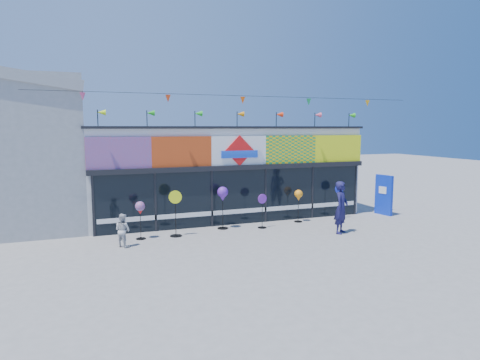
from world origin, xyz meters
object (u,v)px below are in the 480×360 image
spinner_4 (299,196)px  adult_man (341,207)px  spinner_0 (140,209)px  blue_sign (384,195)px  spinner_3 (262,210)px  spinner_1 (176,212)px  spinner_2 (223,195)px  spinner_5 (339,200)px  child (123,230)px

spinner_4 → adult_man: adult_man is taller
spinner_0 → spinner_4: size_ratio=1.00×
blue_sign → spinner_3: size_ratio=1.34×
spinner_0 → spinner_1: bearing=-2.7°
blue_sign → spinner_2: size_ratio=1.09×
spinner_0 → spinner_1: (1.28, -0.06, -0.20)m
spinner_1 → spinner_3: size_ratio=1.24×
spinner_5 → spinner_2: bearing=179.4°
spinner_5 → child: (-9.45, -1.21, -0.26)m
spinner_4 → adult_man: bearing=-76.1°
spinner_3 → spinner_1: bearing=-178.7°
blue_sign → spinner_5: size_ratio=1.18×
blue_sign → child: blue_sign is taller
spinner_0 → spinner_4: spinner_4 is taller
blue_sign → spinner_1: blue_sign is taller
spinner_4 → spinner_5: bearing=-2.1°
spinner_3 → adult_man: size_ratio=0.69×
child → spinner_5: bearing=-124.1°
spinner_5 → child: size_ratio=1.37×
blue_sign → adult_man: size_ratio=0.92×
spinner_2 → adult_man: bearing=-30.0°
blue_sign → child: (-11.92, -1.25, -0.36)m
spinner_2 → spinner_1: bearing=-165.4°
spinner_0 → child: (-0.71, -0.80, -0.54)m
spinner_2 → child: (-4.02, -1.26, -0.79)m
child → spinner_0: bearing=-83.0°
spinner_2 → spinner_5: (5.43, -0.05, -0.53)m
spinner_4 → child: bearing=-170.2°
child → spinner_2: bearing=-113.9°
blue_sign → spinner_5: 2.47m
spinner_1 → spinner_5: 7.47m
blue_sign → spinner_2: blue_sign is taller
blue_sign → child: size_ratio=1.62×
spinner_4 → child: spinner_4 is taller
spinner_3 → spinner_5: spinner_5 is taller
spinner_0 → spinner_3: (4.84, 0.02, -0.38)m
spinner_1 → child: (-1.99, -0.74, -0.34)m
spinner_4 → spinner_3: bearing=-166.2°
blue_sign → spinner_4: 4.47m
blue_sign → spinner_3: (-6.37, -0.43, -0.20)m
spinner_3 → blue_sign: bearing=3.9°
blue_sign → adult_man: adult_man is taller
spinner_2 → adult_man: (4.01, -2.31, -0.36)m
spinner_1 → spinner_4: 5.49m
spinner_0 → spinner_3: 4.86m
spinner_1 → adult_man: adult_man is taller
spinner_4 → adult_man: 2.41m
spinner_4 → blue_sign: bearing=-0.5°
spinner_0 → child: bearing=-131.6°
spinner_0 → spinner_3: bearing=0.2°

